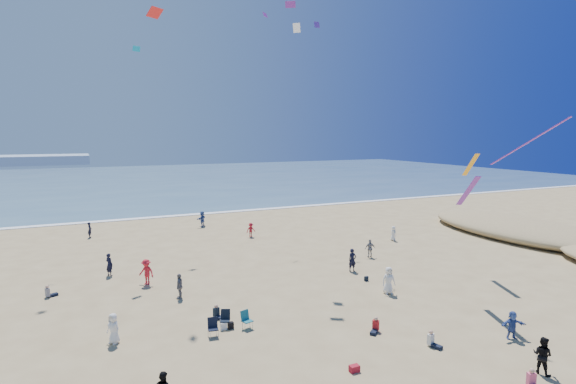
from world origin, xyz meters
name	(u,v)px	position (x,y,z in m)	size (l,w,h in m)	color
ocean	(120,181)	(0.00, 95.00, 0.03)	(220.00, 100.00, 0.06)	#476B84
surf_line	(153,217)	(0.00, 45.00, 0.04)	(220.00, 1.20, 0.08)	white
standing_flyers	(262,263)	(4.08, 17.19, 0.85)	(28.37, 39.80, 1.85)	#375098
seated_group	(297,324)	(2.01, 6.90, 0.42)	(20.29, 21.59, 0.84)	silver
chair_cluster	(229,322)	(-1.34, 8.53, 0.50)	(2.72, 1.54, 1.00)	black
white_tote	(224,326)	(-1.54, 8.83, 0.20)	(0.35, 0.20, 0.40)	white
black_backpack	(231,325)	(-1.15, 8.77, 0.19)	(0.30, 0.22, 0.38)	black
cooler	(354,369)	(2.56, 2.04, 0.15)	(0.45, 0.30, 0.30)	maroon
navy_bag	(366,279)	(10.42, 12.42, 0.17)	(0.28, 0.18, 0.34)	black
kites_aloft	(340,60)	(8.13, 12.87, 15.76)	(48.57, 38.74, 28.87)	pink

